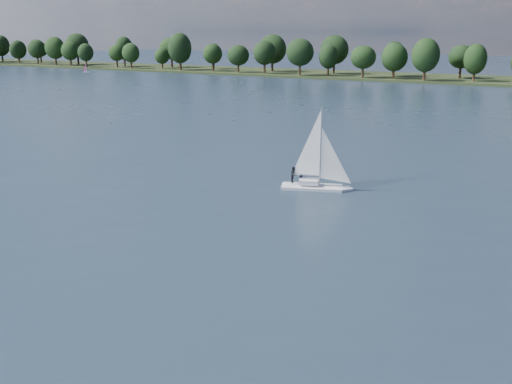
% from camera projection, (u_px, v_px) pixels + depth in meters
% --- Properties ---
extents(ground, '(700.00, 700.00, 0.00)m').
position_uv_depth(ground, '(377.00, 125.00, 104.60)').
color(ground, '#233342').
rests_on(ground, ground).
extents(far_shore, '(660.00, 40.00, 1.50)m').
position_uv_depth(far_shore, '(479.00, 81.00, 198.30)').
color(far_shore, black).
rests_on(far_shore, ground).
extents(sailboat, '(7.28, 4.24, 9.25)m').
position_uv_depth(sailboat, '(313.00, 166.00, 61.34)').
color(sailboat, silver).
rests_on(sailboat, ground).
extents(dinghy_pink, '(2.72, 2.42, 4.21)m').
position_uv_depth(dinghy_pink, '(86.00, 70.00, 240.40)').
color(dinghy_pink, white).
rests_on(dinghy_pink, ground).
extents(pontoon, '(4.24, 2.54, 0.50)m').
position_uv_depth(pontoon, '(42.00, 67.00, 277.69)').
color(pontoon, '#5B5E60').
rests_on(pontoon, ground).
extents(treeline, '(562.35, 74.11, 17.82)m').
position_uv_depth(treeline, '(470.00, 57.00, 194.52)').
color(treeline, black).
rests_on(treeline, ground).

